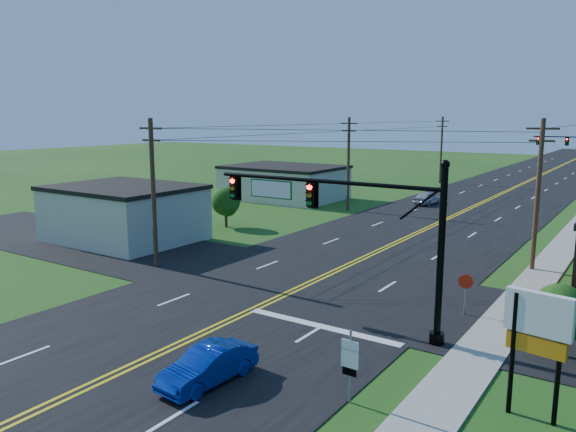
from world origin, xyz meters
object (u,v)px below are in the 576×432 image
Objects in this scene: signal_mast_far at (573,147)px; stop_sign at (466,286)px; signal_mast_main at (341,218)px; route_sign at (350,361)px; blue_car at (208,366)px.

signal_mast_far is 68.23m from stop_sign.
signal_mast_main is 1.03× the size of signal_mast_far.
signal_mast_main is 4.59× the size of route_sign.
stop_sign is (4.29, -68.02, -3.12)m from signal_mast_far.
stop_sign is at bearing 70.08° from blue_car.
blue_car is 12.86m from stop_sign.
stop_sign is at bearing 42.21° from signal_mast_main.
route_sign is at bearing 22.88° from blue_car.
signal_mast_main and signal_mast_far have the same top height.
route_sign is 1.24× the size of stop_sign.
blue_car is 1.92× the size of stop_sign.
route_sign reaches higher than blue_car.
stop_sign is (4.39, 3.98, -3.32)m from signal_mast_main.
blue_car is 1.54× the size of route_sign.
signal_mast_far is (0.10, 72.00, -0.20)m from signal_mast_main.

